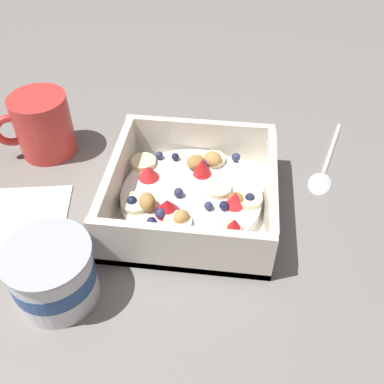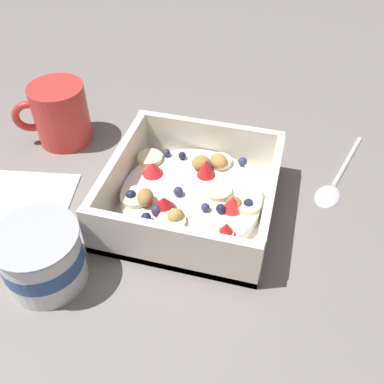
{
  "view_description": "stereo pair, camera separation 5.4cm",
  "coord_description": "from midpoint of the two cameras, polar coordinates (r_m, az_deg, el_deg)",
  "views": [
    {
      "loc": [
        -0.05,
        0.39,
        0.41
      ],
      "look_at": [
        -0.0,
        0.01,
        0.03
      ],
      "focal_mm": 40.63,
      "sensor_mm": 36.0,
      "label": 1
    },
    {
      "loc": [
        -0.1,
        0.38,
        0.41
      ],
      "look_at": [
        -0.0,
        0.01,
        0.03
      ],
      "focal_mm": 40.63,
      "sensor_mm": 36.0,
      "label": 2
    }
  ],
  "objects": [
    {
      "name": "ground_plane",
      "position": [
        0.57,
        -2.73,
        -1.67
      ],
      "size": [
        2.4,
        2.4,
        0.0
      ],
      "primitive_type": "plane",
      "color": "gray"
    },
    {
      "name": "fruit_bowl",
      "position": [
        0.55,
        -2.83,
        -0.72
      ],
      "size": [
        0.2,
        0.2,
        0.07
      ],
      "color": "white",
      "rests_on": "ground"
    },
    {
      "name": "spoon",
      "position": [
        0.63,
        14.7,
        2.7
      ],
      "size": [
        0.07,
        0.17,
        0.01
      ],
      "color": "silver",
      "rests_on": "ground"
    },
    {
      "name": "yogurt_cup",
      "position": [
        0.48,
        -20.96,
        -10.17
      ],
      "size": [
        0.09,
        0.09,
        0.07
      ],
      "color": "white",
      "rests_on": "ground"
    },
    {
      "name": "coffee_mug",
      "position": [
        0.67,
        -21.33,
        8.07
      ],
      "size": [
        0.1,
        0.08,
        0.09
      ],
      "color": "red",
      "rests_on": "ground"
    },
    {
      "name": "folded_napkin",
      "position": [
        0.6,
        -24.33,
        -3.5
      ],
      "size": [
        0.14,
        0.14,
        0.01
      ],
      "primitive_type": "cube",
      "rotation": [
        0.0,
        0.0,
        0.18
      ],
      "color": "silver",
      "rests_on": "ground"
    }
  ]
}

